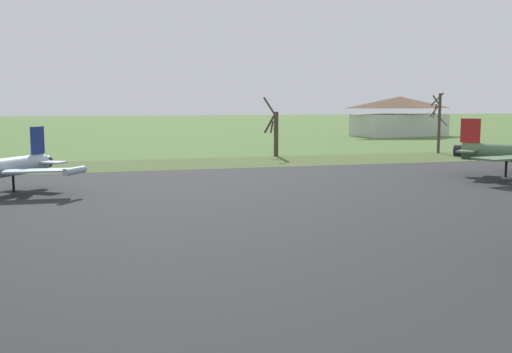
{
  "coord_description": "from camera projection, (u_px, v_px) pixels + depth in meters",
  "views": [
    {
      "loc": [
        -11.8,
        -10.12,
        6.77
      ],
      "look_at": [
        -2.87,
        21.72,
        2.65
      ],
      "focal_mm": 41.92,
      "sensor_mm": 36.0,
      "label": 1
    }
  ],
  "objects": [
    {
      "name": "visitor_building",
      "position": [
        399.0,
        117.0,
        120.29
      ],
      "size": [
        20.58,
        12.34,
        7.92
      ],
      "color": "beige",
      "rests_on": "ground"
    },
    {
      "name": "grass_verge_strip",
      "position": [
        200.0,
        164.0,
        66.09
      ],
      "size": [
        158.47,
        12.0,
        0.06
      ],
      "primitive_type": "cube",
      "color": "#44572B",
      "rests_on": "ground"
    },
    {
      "name": "asphalt_apron",
      "position": [
        326.0,
        232.0,
        31.17
      ],
      "size": [
        98.47,
        61.09,
        0.05
      ],
      "primitive_type": "cube",
      "color": "#28282B",
      "rests_on": "ground"
    },
    {
      "name": "bare_tree_center",
      "position": [
        275.0,
        130.0,
        74.45
      ],
      "size": [
        2.19,
        3.16,
        7.41
      ],
      "color": "#42382D",
      "rests_on": "ground"
    },
    {
      "name": "bare_tree_right_of_center",
      "position": [
        439.0,
        120.0,
        78.94
      ],
      "size": [
        2.23,
        2.09,
        8.07
      ],
      "color": "#42382D",
      "rests_on": "ground"
    }
  ]
}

